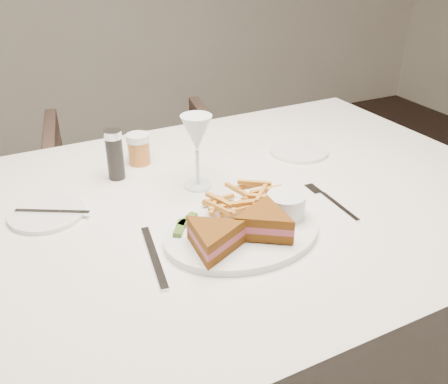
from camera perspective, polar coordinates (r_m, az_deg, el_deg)
The scene contains 3 objects.
table at distance 1.34m, azimuth -0.96°, elevation -15.25°, with size 1.45×0.97×0.75m, color silver.
chair_far at distance 2.08m, azimuth -9.74°, elevation 0.52°, with size 0.67×0.63×0.69m, color #4D382F.
table_setting at distance 1.05m, azimuth -0.36°, elevation -0.87°, with size 0.83×0.61×0.18m.
Camera 1 is at (-0.64, -0.61, 1.30)m, focal length 40.00 mm.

